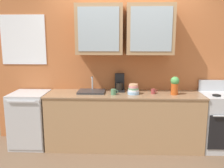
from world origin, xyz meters
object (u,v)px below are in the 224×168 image
Objects in this scene: bowl_stack at (133,90)px; coffee_maker at (120,85)px; stove_range at (221,121)px; sink_faucet at (92,91)px; cup_near_bowls at (153,91)px; vase at (175,85)px; dishwasher at (31,119)px; cup_near_sink at (114,92)px.

coffee_maker reaches higher than bowl_stack.
stove_range reaches higher than bowl_stack.
coffee_maker reaches higher than stove_range.
sink_faucet is 0.48m from coffee_maker.
cup_near_bowls is at bearing -179.90° from stove_range.
dishwasher is at bearing 179.10° from vase.
vase is at bearing -15.37° from coffee_maker.
bowl_stack is at bearing 9.13° from cup_near_sink.
dishwasher is (-2.30, 0.04, -0.60)m from vase.
cup_near_sink is at bearing -22.24° from sink_faucet.
vase is at bearing -4.61° from sink_faucet.
coffee_maker reaches higher than cup_near_bowls.
coffee_maker is (0.09, 0.28, 0.06)m from cup_near_sink.
bowl_stack is 0.31m from cup_near_sink.
cup_near_bowls is (0.98, -0.07, 0.02)m from sink_faucet.
bowl_stack is at bearing 179.36° from vase.
cup_near_sink is at bearing -177.22° from stove_range.
coffee_maker is at bearing 173.16° from stove_range.
bowl_stack is at bearing -178.64° from stove_range.
cup_near_bowls is at bearing 173.10° from vase.
stove_range is 9.22× the size of cup_near_sink.
stove_range is at bearing -1.80° from sink_faucet.
bowl_stack is 0.31m from coffee_maker.
vase is at bearing -6.90° from cup_near_bowls.
cup_near_sink is 0.13× the size of dishwasher.
dishwasher is (-1.98, -0.00, -0.48)m from cup_near_bowls.
cup_near_sink is at bearing -172.61° from cup_near_bowls.
sink_faucet reaches higher than dishwasher.
sink_faucet is 3.70× the size of cup_near_sink.
vase is 2.44× the size of cup_near_sink.
cup_near_sink is 1.45m from dishwasher.
vase is 0.97× the size of coffee_maker.
stove_range is 2.11m from sink_faucet.
sink_faucet is at bearing 178.20° from stove_range.
cup_near_sink is (0.36, -0.15, 0.02)m from sink_faucet.
stove_range is 1.77m from cup_near_sink.
cup_near_bowls is (-1.08, -0.00, 0.47)m from stove_range.
cup_near_sink is at bearing -177.42° from vase.
dishwasher is 3.05× the size of coffee_maker.
coffee_maker reaches higher than vase.
stove_range is at bearing 1.36° from bowl_stack.
stove_range reaches higher than dishwasher.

